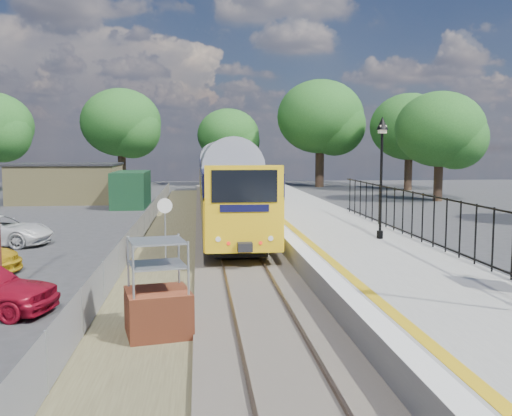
{
  "coord_description": "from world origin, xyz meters",
  "views": [
    {
      "loc": [
        -1.56,
        -14.83,
        4.32
      ],
      "look_at": [
        0.68,
        7.1,
        2.0
      ],
      "focal_mm": 40.0,
      "sensor_mm": 36.0,
      "label": 1
    }
  ],
  "objects": [
    {
      "name": "track_bed",
      "position": [
        -0.47,
        9.67,
        0.09
      ],
      "size": [
        5.9,
        80.0,
        0.29
      ],
      "color": "#473F38",
      "rests_on": "ground"
    },
    {
      "name": "wire_fence",
      "position": [
        -4.2,
        12.0,
        0.6
      ],
      "size": [
        0.06,
        52.0,
        1.2
      ],
      "color": "#999EA3",
      "rests_on": "ground"
    },
    {
      "name": "palisade_fence",
      "position": [
        6.55,
        2.24,
        1.84
      ],
      "size": [
        0.12,
        26.0,
        2.0
      ],
      "color": "black",
      "rests_on": "platform"
    },
    {
      "name": "brick_plinth",
      "position": [
        -2.5,
        -1.94,
        1.09
      ],
      "size": [
        1.67,
        1.67,
        2.28
      ],
      "rotation": [
        0.0,
        0.0,
        0.21
      ],
      "color": "brown",
      "rests_on": "ground"
    },
    {
      "name": "outbuilding",
      "position": [
        -10.91,
        31.21,
        1.52
      ],
      "size": [
        10.8,
        10.1,
        3.12
      ],
      "color": "#9E9159",
      "rests_on": "ground"
    },
    {
      "name": "victorian_lamp_north",
      "position": [
        5.3,
        6.0,
        4.3
      ],
      "size": [
        0.44,
        0.44,
        4.6
      ],
      "color": "black",
      "rests_on": "platform"
    },
    {
      "name": "train",
      "position": [
        0.0,
        24.82,
        2.34
      ],
      "size": [
        2.82,
        40.83,
        3.51
      ],
      "color": "gold",
      "rests_on": "ground"
    },
    {
      "name": "ground",
      "position": [
        0.0,
        0.0,
        0.0
      ],
      "size": [
        120.0,
        120.0,
        0.0
      ],
      "primitive_type": "plane",
      "color": "#2D2D30",
      "rests_on": "ground"
    },
    {
      "name": "platform_edge",
      "position": [
        2.14,
        8.0,
        0.9
      ],
      "size": [
        0.9,
        70.0,
        0.01
      ],
      "color": "silver",
      "rests_on": "platform"
    },
    {
      "name": "tree_line",
      "position": [
        1.4,
        42.0,
        6.61
      ],
      "size": [
        56.8,
        43.8,
        11.88
      ],
      "color": "#332319",
      "rests_on": "ground"
    },
    {
      "name": "platform",
      "position": [
        4.2,
        8.0,
        0.45
      ],
      "size": [
        5.0,
        70.0,
        0.9
      ],
      "primitive_type": "cube",
      "color": "gray",
      "rests_on": "ground"
    },
    {
      "name": "speed_sign",
      "position": [
        -2.72,
        5.08,
        1.74
      ],
      "size": [
        0.52,
        0.11,
        2.59
      ],
      "rotation": [
        0.0,
        0.0,
        0.06
      ],
      "color": "#999EA3",
      "rests_on": "ground"
    }
  ]
}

